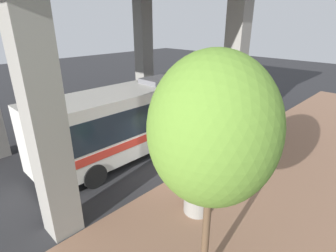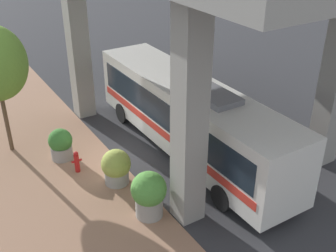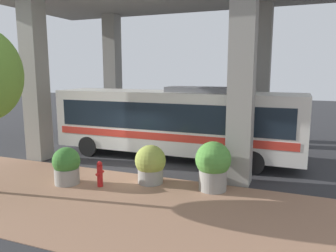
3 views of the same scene
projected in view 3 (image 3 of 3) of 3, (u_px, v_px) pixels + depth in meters
name	position (u px, v px, depth m)	size (l,w,h in m)	color
ground_plane	(122.00, 172.00, 13.82)	(80.00, 80.00, 0.00)	#2D2D30
sidewalk_strip	(78.00, 197.00, 11.06)	(6.00, 40.00, 0.02)	#936B51
overpass	(158.00, 9.00, 16.28)	(9.40, 17.59, 8.43)	gray
bus	(175.00, 120.00, 15.75)	(2.64, 11.92, 3.50)	silver
fire_hydrant	(100.00, 174.00, 12.02)	(0.43, 0.21, 0.98)	#B21919
planter_front	(150.00, 164.00, 12.38)	(1.17, 1.17, 1.48)	gray
planter_middle	(213.00, 165.00, 11.60)	(1.27, 1.27, 1.78)	gray
planter_back	(67.00, 166.00, 12.29)	(1.03, 1.03, 1.42)	gray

